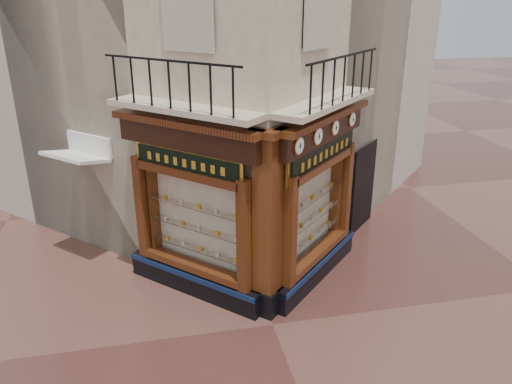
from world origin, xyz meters
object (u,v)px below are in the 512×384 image
object	(u,v)px
clock_c	(335,128)
clock_d	(352,119)
corner_pilaster	(268,228)
signboard_left	(187,162)
clock_b	(318,136)
signboard_right	(323,153)
clock_a	(299,146)
awning	(89,257)

from	to	relation	value
clock_c	clock_d	distance (m)	0.92
corner_pilaster	clock_d	world-z (taller)	corner_pilaster
corner_pilaster	signboard_left	distance (m)	2.12
corner_pilaster	clock_b	bearing A→B (deg)	-19.65
signboard_left	signboard_right	world-z (taller)	signboard_right
clock_c	signboard_right	xyz separation A→B (m)	(-0.27, -0.11, -0.52)
corner_pilaster	signboard_left	xyz separation A→B (m)	(-1.46, 1.01, 1.15)
clock_a	clock_b	xyz separation A→B (m)	(0.56, 0.56, -0.00)
clock_b	signboard_left	xyz separation A→B (m)	(-2.61, 0.47, -0.52)
signboard_right	awning	bearing A→B (deg)	112.70
signboard_left	signboard_right	bearing A→B (deg)	-135.00
clock_b	clock_d	world-z (taller)	clock_b
clock_c	signboard_right	size ratio (longest dim) A/B	0.15
corner_pilaster	awning	world-z (taller)	corner_pilaster
clock_b	clock_c	size ratio (longest dim) A/B	1.10
clock_a	clock_c	world-z (taller)	clock_a
clock_a	awning	distance (m)	6.64
clock_d	clock_b	bearing A→B (deg)	180.00
corner_pilaster	signboard_right	bearing A→B (deg)	-10.25
corner_pilaster	clock_a	bearing A→B (deg)	-47.08
clock_a	clock_d	bearing A→B (deg)	0.00
clock_b	signboard_left	world-z (taller)	clock_b
clock_b	signboard_right	xyz separation A→B (m)	(0.31, 0.47, -0.52)
awning	signboard_left	world-z (taller)	signboard_left
signboard_left	signboard_right	xyz separation A→B (m)	(2.92, 0.00, 0.00)
clock_a	clock_b	world-z (taller)	clock_b
clock_a	signboard_right	distance (m)	1.45
clock_a	signboard_right	bearing A→B (deg)	4.67
clock_a	awning	xyz separation A→B (m)	(-4.52, 3.25, -3.62)
clock_c	awning	distance (m)	7.04
clock_a	signboard_left	size ratio (longest dim) A/B	0.17
corner_pilaster	clock_b	size ratio (longest dim) A/B	10.79
clock_c	awning	world-z (taller)	clock_c
clock_d	signboard_right	bearing A→B (deg)	174.69
clock_c	awning	size ratio (longest dim) A/B	0.22
corner_pilaster	clock_b	world-z (taller)	corner_pilaster
corner_pilaster	signboard_left	world-z (taller)	corner_pilaster
clock_b	clock_d	xyz separation A→B (m)	(1.23, 1.23, 0.00)
clock_b	signboard_right	world-z (taller)	clock_b
corner_pilaster	clock_c	world-z (taller)	corner_pilaster
corner_pilaster	clock_c	distance (m)	2.66
clock_a	awning	bearing A→B (deg)	99.28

